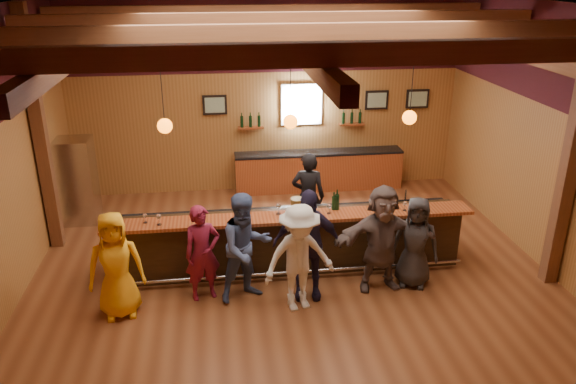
# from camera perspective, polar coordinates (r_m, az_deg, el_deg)

# --- Properties ---
(room) EXTENTS (9.04, 9.00, 4.52)m
(room) POSITION_cam_1_polar(r_m,az_deg,el_deg) (9.09, 0.21, 10.38)
(room) COLOR brown
(room) RESTS_ON ground
(bar_counter) EXTENTS (6.30, 1.07, 1.11)m
(bar_counter) POSITION_cam_1_polar(r_m,az_deg,el_deg) (10.07, 0.21, -4.69)
(bar_counter) COLOR black
(bar_counter) RESTS_ON ground
(back_bar_cabinet) EXTENTS (4.00, 0.52, 0.95)m
(back_bar_cabinet) POSITION_cam_1_polar(r_m,az_deg,el_deg) (13.51, 3.13, 2.20)
(back_bar_cabinet) COLOR maroon
(back_bar_cabinet) RESTS_ON ground
(window) EXTENTS (0.95, 0.09, 0.95)m
(window) POSITION_cam_1_polar(r_m,az_deg,el_deg) (13.21, 1.37, 8.90)
(window) COLOR silver
(window) RESTS_ON room
(framed_pictures) EXTENTS (5.35, 0.05, 0.45)m
(framed_pictures) POSITION_cam_1_polar(r_m,az_deg,el_deg) (13.35, 5.10, 9.17)
(framed_pictures) COLOR black
(framed_pictures) RESTS_ON room
(wine_shelves) EXTENTS (3.00, 0.18, 0.30)m
(wine_shelves) POSITION_cam_1_polar(r_m,az_deg,el_deg) (13.25, 1.40, 7.02)
(wine_shelves) COLOR maroon
(wine_shelves) RESTS_ON room
(pendant_lights) EXTENTS (4.24, 0.24, 1.37)m
(pendant_lights) POSITION_cam_1_polar(r_m,az_deg,el_deg) (9.15, 0.25, 7.21)
(pendant_lights) COLOR black
(pendant_lights) RESTS_ON room
(stainless_fridge) EXTENTS (0.70, 0.70, 1.80)m
(stainless_fridge) POSITION_cam_1_polar(r_m,az_deg,el_deg) (12.43, -20.57, 1.08)
(stainless_fridge) COLOR silver
(stainless_fridge) RESTS_ON ground
(customer_orange) EXTENTS (0.91, 0.67, 1.71)m
(customer_orange) POSITION_cam_1_polar(r_m,az_deg,el_deg) (8.90, -17.08, -7.13)
(customer_orange) COLOR #F8A517
(customer_orange) RESTS_ON ground
(customer_redvest) EXTENTS (0.67, 0.54, 1.60)m
(customer_redvest) POSITION_cam_1_polar(r_m,az_deg,el_deg) (9.07, -8.68, -6.16)
(customer_redvest) COLOR maroon
(customer_redvest) RESTS_ON ground
(customer_denim) EXTENTS (1.07, 0.96, 1.82)m
(customer_denim) POSITION_cam_1_polar(r_m,az_deg,el_deg) (8.93, -4.28, -5.65)
(customer_denim) COLOR #425585
(customer_denim) RESTS_ON ground
(customer_white) EXTENTS (1.26, 0.91, 1.76)m
(customer_white) POSITION_cam_1_polar(r_m,az_deg,el_deg) (8.66, 1.14, -6.73)
(customer_white) COLOR white
(customer_white) RESTS_ON ground
(customer_navy) EXTENTS (1.13, 0.56, 1.87)m
(customer_navy) POSITION_cam_1_polar(r_m,az_deg,el_deg) (8.95, 1.94, -5.34)
(customer_navy) COLOR #1F1A34
(customer_navy) RESTS_ON ground
(customer_brown) EXTENTS (1.72, 0.62, 1.83)m
(customer_brown) POSITION_cam_1_polar(r_m,az_deg,el_deg) (9.30, 9.50, -4.67)
(customer_brown) COLOR #60504C
(customer_brown) RESTS_ON ground
(customer_dark) EXTENTS (0.89, 0.73, 1.58)m
(customer_dark) POSITION_cam_1_polar(r_m,az_deg,el_deg) (9.56, 12.80, -5.00)
(customer_dark) COLOR #2B2B2D
(customer_dark) RESTS_ON ground
(bartender) EXTENTS (0.72, 0.55, 1.78)m
(bartender) POSITION_cam_1_polar(r_m,az_deg,el_deg) (10.87, 2.06, -0.49)
(bartender) COLOR black
(bartender) RESTS_ON ground
(ice_bucket) EXTENTS (0.24, 0.24, 0.26)m
(ice_bucket) POSITION_cam_1_polar(r_m,az_deg,el_deg) (9.57, 0.98, -1.40)
(ice_bucket) COLOR brown
(ice_bucket) RESTS_ON bar_counter
(bottle_a) EXTENTS (0.08, 0.08, 0.37)m
(bottle_a) POSITION_cam_1_polar(r_m,az_deg,el_deg) (9.74, 4.99, -0.99)
(bottle_a) COLOR black
(bottle_a) RESTS_ON bar_counter
(bottle_b) EXTENTS (0.07, 0.07, 0.32)m
(bottle_b) POSITION_cam_1_polar(r_m,az_deg,el_deg) (9.73, 4.67, -1.10)
(bottle_b) COLOR black
(bottle_b) RESTS_ON bar_counter
(glass_a) EXTENTS (0.07, 0.07, 0.16)m
(glass_a) POSITION_cam_1_polar(r_m,az_deg,el_deg) (9.51, -14.32, -2.39)
(glass_a) COLOR silver
(glass_a) RESTS_ON bar_counter
(glass_b) EXTENTS (0.09, 0.09, 0.19)m
(glass_b) POSITION_cam_1_polar(r_m,az_deg,el_deg) (9.37, -13.01, -2.50)
(glass_b) COLOR silver
(glass_b) RESTS_ON bar_counter
(glass_c) EXTENTS (0.07, 0.07, 0.17)m
(glass_c) POSITION_cam_1_polar(r_m,az_deg,el_deg) (9.47, -8.62, -2.02)
(glass_c) COLOR silver
(glass_c) RESTS_ON bar_counter
(glass_d) EXTENTS (0.08, 0.08, 0.19)m
(glass_d) POSITION_cam_1_polar(r_m,az_deg,el_deg) (9.41, -4.48, -1.89)
(glass_d) COLOR silver
(glass_d) RESTS_ON bar_counter
(glass_e) EXTENTS (0.09, 0.09, 0.20)m
(glass_e) POSITION_cam_1_polar(r_m,az_deg,el_deg) (9.52, -0.99, -1.48)
(glass_e) COLOR silver
(glass_e) RESTS_ON bar_counter
(glass_f) EXTENTS (0.08, 0.08, 0.17)m
(glass_f) POSITION_cam_1_polar(r_m,az_deg,el_deg) (9.58, 4.21, -1.50)
(glass_f) COLOR silver
(glass_f) RESTS_ON bar_counter
(glass_g) EXTENTS (0.07, 0.07, 0.16)m
(glass_g) POSITION_cam_1_polar(r_m,az_deg,el_deg) (9.82, 9.39, -1.20)
(glass_g) COLOR silver
(glass_g) RESTS_ON bar_counter
(glass_h) EXTENTS (0.08, 0.08, 0.17)m
(glass_h) POSITION_cam_1_polar(r_m,az_deg,el_deg) (9.87, 11.80, -1.19)
(glass_h) COLOR silver
(glass_h) RESTS_ON bar_counter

